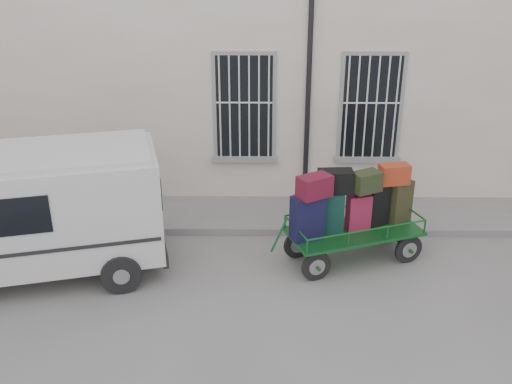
% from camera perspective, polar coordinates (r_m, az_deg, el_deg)
% --- Properties ---
extents(ground, '(80.00, 80.00, 0.00)m').
position_cam_1_polar(ground, '(10.44, 0.66, -7.90)').
color(ground, slate).
rests_on(ground, ground).
extents(building, '(24.00, 5.15, 6.00)m').
position_cam_1_polar(building, '(14.61, 0.72, 13.89)').
color(building, beige).
rests_on(building, ground).
extents(sidewalk, '(24.00, 1.70, 0.15)m').
position_cam_1_polar(sidewalk, '(12.34, 0.66, -2.27)').
color(sidewalk, slate).
rests_on(sidewalk, ground).
extents(luggage_cart, '(2.87, 1.85, 1.82)m').
position_cam_1_polar(luggage_cart, '(10.45, 9.49, -1.85)').
color(luggage_cart, black).
rests_on(luggage_cart, ground).
extents(van, '(4.87, 2.98, 2.29)m').
position_cam_1_polar(van, '(10.49, -22.00, -1.47)').
color(van, silver).
rests_on(van, ground).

